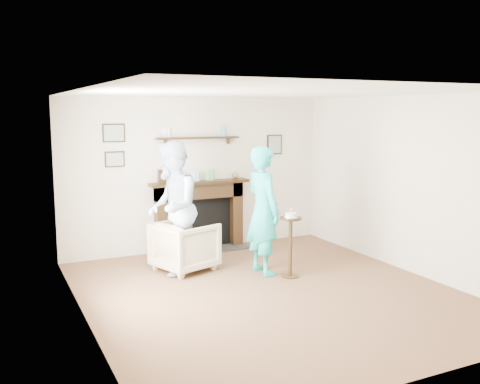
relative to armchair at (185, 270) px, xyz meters
name	(u,v)px	position (x,y,z in m)	size (l,w,h in m)	color
ground	(269,293)	(0.63, -1.39, 0.00)	(5.00, 5.00, 0.00)	brown
room_shell	(246,161)	(0.63, -0.71, 1.62)	(4.54, 5.02, 2.52)	beige
armchair	(185,270)	(0.00, 0.00, 0.00)	(0.76, 0.78, 0.71)	tan
man	(173,273)	(-0.20, -0.05, 0.00)	(0.91, 0.71, 1.87)	silver
woman	(263,273)	(0.95, -0.61, 0.00)	(0.66, 0.43, 1.81)	teal
pedestal_table	(290,235)	(1.21, -0.93, 0.59)	(0.30, 0.30, 0.96)	black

